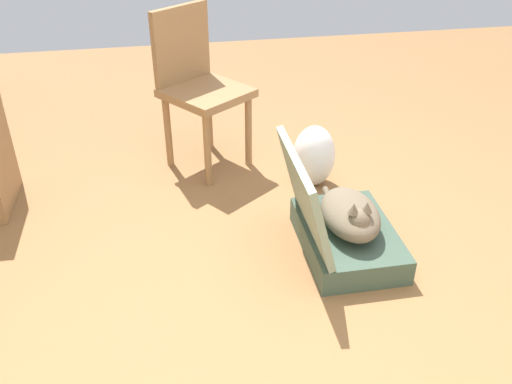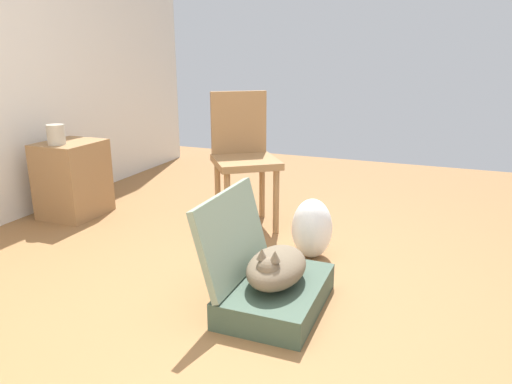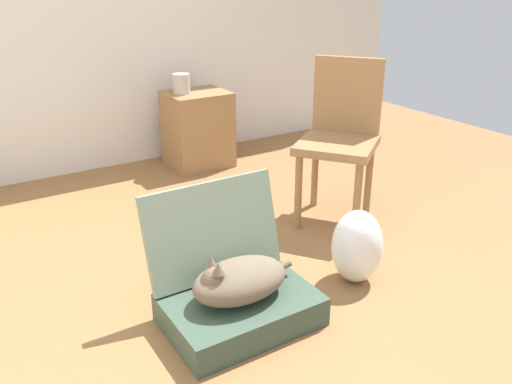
# 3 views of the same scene
# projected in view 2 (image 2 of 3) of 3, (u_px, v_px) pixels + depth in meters

# --- Properties ---
(ground_plane) EXTENTS (7.68, 7.68, 0.00)m
(ground_plane) POSITION_uv_depth(u_px,v_px,m) (238.00, 320.00, 2.33)
(ground_plane) COLOR olive
(ground_plane) RESTS_ON ground
(suitcase_base) EXTENTS (0.65, 0.45, 0.14)m
(suitcase_base) POSITION_uv_depth(u_px,v_px,m) (276.00, 295.00, 2.43)
(suitcase_base) COLOR #384C3D
(suitcase_base) RESTS_ON ground
(suitcase_lid) EXTENTS (0.65, 0.15, 0.45)m
(suitcase_lid) POSITION_uv_depth(u_px,v_px,m) (232.00, 235.00, 2.43)
(suitcase_lid) COLOR gray
(suitcase_lid) RESTS_ON suitcase_base
(cat) EXTENTS (0.52, 0.28, 0.23)m
(cat) POSITION_uv_depth(u_px,v_px,m) (276.00, 267.00, 2.38)
(cat) COLOR brown
(cat) RESTS_ON suitcase_base
(plastic_bag_white) EXTENTS (0.25, 0.26, 0.38)m
(plastic_bag_white) POSITION_uv_depth(u_px,v_px,m) (312.00, 228.00, 3.00)
(plastic_bag_white) COLOR white
(plastic_bag_white) RESTS_ON ground
(side_table) EXTENTS (0.47, 0.41, 0.59)m
(side_table) POSITION_uv_depth(u_px,v_px,m) (73.00, 179.00, 3.76)
(side_table) COLOR olive
(side_table) RESTS_ON ground
(vase_tall) EXTENTS (0.13, 0.13, 0.15)m
(vase_tall) POSITION_uv_depth(u_px,v_px,m) (56.00, 135.00, 3.55)
(vase_tall) COLOR #B7AD99
(vase_tall) RESTS_ON side_table
(chair) EXTENTS (0.64, 0.63, 0.99)m
(chair) POSITION_uv_depth(u_px,v_px,m) (243.00, 153.00, 3.50)
(chair) COLOR olive
(chair) RESTS_ON ground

